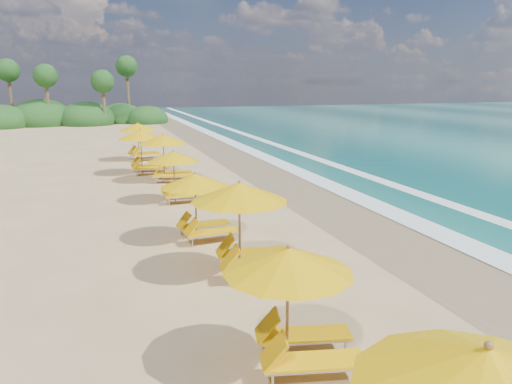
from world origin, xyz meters
name	(u,v)px	position (x,y,z in m)	size (l,w,h in m)	color
ground	(256,225)	(0.00, 0.00, 0.00)	(160.00, 160.00, 0.00)	tan
wet_sand	(356,215)	(4.00, 0.00, 0.01)	(4.00, 160.00, 0.01)	#8E7955
surf_foam	(416,209)	(6.70, 0.00, 0.03)	(4.00, 160.00, 0.01)	white
station_2	(298,299)	(-2.05, -8.43, 1.28)	(2.80, 2.69, 2.29)	olive
station_3	(247,222)	(-1.61, -4.11, 1.42)	(2.96, 2.80, 2.53)	olive
station_4	(201,202)	(-2.15, -0.93, 1.25)	(2.54, 2.39, 2.22)	olive
station_5	(178,173)	(-2.00, 4.31, 1.23)	(2.36, 2.18, 2.20)	olive
station_6	(167,154)	(-1.79, 8.75, 1.37)	(3.02, 2.92, 2.45)	olive
station_7	(145,149)	(-2.68, 11.19, 1.38)	(2.71, 2.51, 2.47)	olive
station_8	(141,139)	(-2.40, 16.10, 1.37)	(2.94, 2.81, 2.44)	olive
treeline	(51,117)	(-9.94, 45.51, 1.00)	(25.80, 8.80, 9.74)	#163D14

